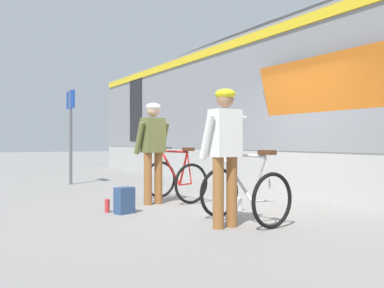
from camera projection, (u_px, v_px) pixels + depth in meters
The scene contains 10 objects.
ground_plane at pixel (236, 204), 7.63m from camera, with size 80.00×80.00×0.00m, color gray.
train_car at pixel (310, 104), 10.41m from camera, with size 3.25×20.45×3.88m.
cyclist_near_in_olive at pixel (153, 144), 7.64m from camera, with size 0.64×0.38×1.76m.
cyclist_far_in_white at pixel (225, 145), 5.57m from camera, with size 0.63×0.35×1.76m.
bicycle_near_red at pixel (175, 179), 8.11m from camera, with size 0.84×1.15×0.99m.
bicycle_far_silver at pixel (244, 193), 5.92m from camera, with size 0.84×1.15×0.99m.
backpack_on_platform at pixel (124, 200), 6.67m from camera, with size 0.28×0.18×0.40m, color navy.
water_bottle_near_the_bikes at pixel (240, 204), 6.93m from camera, with size 0.08×0.08×0.21m, color silver.
water_bottle_by_the_backpack at pixel (107, 206), 6.78m from camera, with size 0.08×0.08×0.21m, color red.
platform_sign_post at pixel (71, 120), 11.17m from camera, with size 0.08×0.70×2.40m.
Camera 1 is at (-4.40, -6.27, 1.10)m, focal length 41.25 mm.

